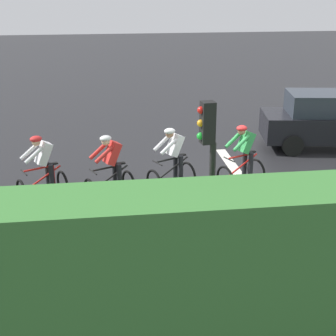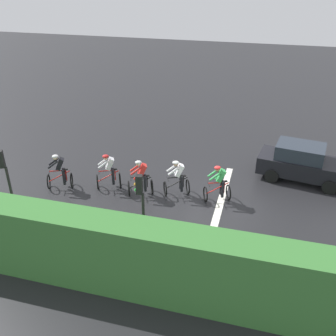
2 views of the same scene
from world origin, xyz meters
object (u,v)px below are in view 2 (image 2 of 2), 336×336
(cyclist_trailing, at_px, (219,184))
(pedestrian_railing_kerbside, at_px, (90,218))
(cyclist_mid, at_px, (141,178))
(cyclist_fourth, at_px, (178,179))
(car_black, at_px, (303,163))
(traffic_light_near_crossing, at_px, (141,206))
(cyclist_second, at_px, (109,172))
(traffic_light_far_junction, at_px, (7,179))
(cyclist_lead, at_px, (60,172))

(cyclist_trailing, distance_m, pedestrian_railing_kerbside, 5.62)
(cyclist_mid, bearing_deg, cyclist_fourth, -75.34)
(car_black, bearing_deg, traffic_light_near_crossing, 143.75)
(cyclist_trailing, relative_size, pedestrian_railing_kerbside, 0.41)
(pedestrian_railing_kerbside, bearing_deg, cyclist_second, 11.85)
(traffic_light_near_crossing, xyz_separation_m, pedestrian_railing_kerbside, (0.75, 2.31, -1.42))
(cyclist_trailing, bearing_deg, traffic_light_far_junction, 119.90)
(car_black, distance_m, pedestrian_railing_kerbside, 10.15)
(cyclist_mid, relative_size, traffic_light_near_crossing, 0.50)
(car_black, height_order, traffic_light_near_crossing, traffic_light_near_crossing)
(cyclist_second, relative_size, cyclist_mid, 1.00)
(cyclist_second, relative_size, traffic_light_far_junction, 0.50)
(traffic_light_near_crossing, bearing_deg, pedestrian_railing_kerbside, 71.91)
(car_black, distance_m, traffic_light_near_crossing, 9.23)
(cyclist_second, bearing_deg, cyclist_trailing, -87.37)
(cyclist_lead, xyz_separation_m, traffic_light_far_junction, (-3.28, 0.07, 1.43))
(traffic_light_far_junction, distance_m, pedestrian_railing_kerbside, 3.29)
(cyclist_lead, bearing_deg, traffic_light_near_crossing, -125.31)
(cyclist_fourth, bearing_deg, traffic_light_near_crossing, 178.89)
(cyclist_mid, distance_m, car_black, 7.60)
(car_black, bearing_deg, cyclist_second, 110.10)
(cyclist_second, bearing_deg, car_black, -69.90)
(cyclist_trailing, xyz_separation_m, traffic_light_far_junction, (-4.11, 7.14, 1.43))
(cyclist_second, distance_m, cyclist_fourth, 3.14)
(cyclist_second, bearing_deg, cyclist_lead, 105.63)
(cyclist_mid, xyz_separation_m, cyclist_trailing, (0.41, -3.34, 0.00))
(car_black, xyz_separation_m, traffic_light_near_crossing, (-7.36, 5.40, 1.35))
(car_black, bearing_deg, traffic_light_far_junction, 123.20)
(cyclist_second, bearing_deg, pedestrian_railing_kerbside, -168.15)
(car_black, bearing_deg, cyclist_mid, 115.51)
(cyclist_fourth, relative_size, car_black, 0.39)
(car_black, xyz_separation_m, pedestrian_railing_kerbside, (-6.61, 7.71, -0.07))
(cyclist_second, distance_m, cyclist_mid, 1.60)
(cyclist_trailing, bearing_deg, traffic_light_near_crossing, 157.26)
(cyclist_lead, distance_m, car_black, 11.21)
(cyclist_fourth, bearing_deg, cyclist_lead, 98.84)
(cyclist_mid, distance_m, traffic_light_near_crossing, 4.57)
(cyclist_mid, xyz_separation_m, car_black, (3.27, -6.86, 0.08))
(traffic_light_far_junction, bearing_deg, cyclist_trailing, -60.10)
(cyclist_lead, height_order, traffic_light_far_junction, traffic_light_far_junction)
(car_black, bearing_deg, cyclist_lead, 109.21)
(cyclist_lead, xyz_separation_m, pedestrian_railing_kerbside, (-2.92, -2.88, 0.01))
(cyclist_fourth, distance_m, pedestrian_railing_kerbside, 4.44)
(pedestrian_railing_kerbside, bearing_deg, cyclist_mid, -14.37)
(cyclist_lead, relative_size, cyclist_trailing, 1.00)
(traffic_light_far_junction, bearing_deg, cyclist_second, -29.62)
(traffic_light_far_junction, xyz_separation_m, pedestrian_railing_kerbside, (0.36, -2.94, -1.42))
(cyclist_second, xyz_separation_m, cyclist_trailing, (0.23, -4.93, 0.00))
(cyclist_trailing, relative_size, car_black, 0.39)
(cyclist_lead, bearing_deg, cyclist_trailing, -83.35)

